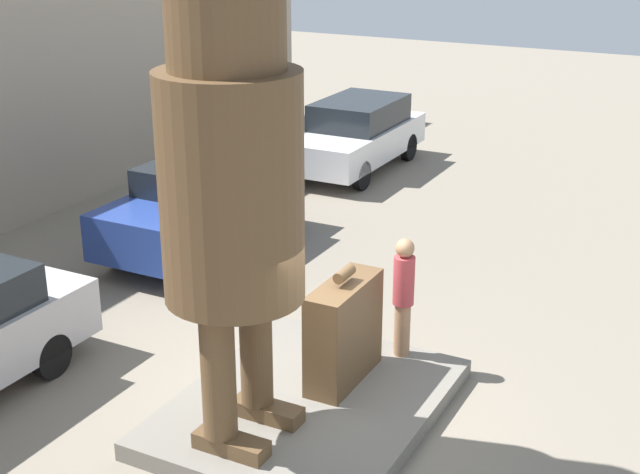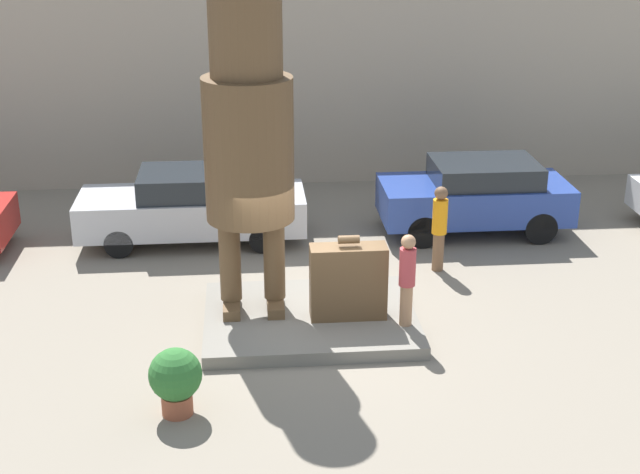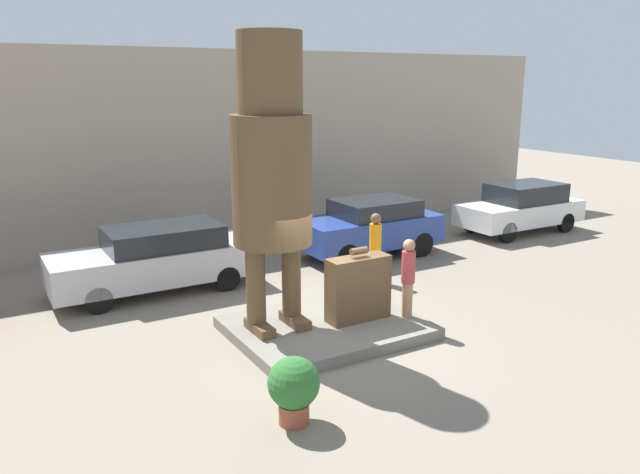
% 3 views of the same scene
% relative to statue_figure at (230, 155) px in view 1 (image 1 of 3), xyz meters
% --- Properties ---
extents(ground_plane, '(60.00, 60.00, 0.00)m').
position_rel_statue_figure_xyz_m(ground_plane, '(0.98, -0.33, -3.45)').
color(ground_plane, gray).
extents(pedestal, '(3.66, 2.89, 0.22)m').
position_rel_statue_figure_xyz_m(pedestal, '(0.98, -0.33, -3.34)').
color(pedestal, slate).
rests_on(pedestal, ground_plane).
extents(statue_figure, '(1.49, 1.49, 5.51)m').
position_rel_statue_figure_xyz_m(statue_figure, '(0.00, 0.00, 0.00)').
color(statue_figure, brown).
rests_on(statue_figure, pedestal).
extents(giant_suitcase, '(1.30, 0.47, 1.49)m').
position_rel_statue_figure_xyz_m(giant_suitcase, '(1.61, -0.50, -2.57)').
color(giant_suitcase, brown).
rests_on(giant_suitcase, pedestal).
extents(tourist, '(0.28, 0.28, 1.62)m').
position_rel_statue_figure_xyz_m(tourist, '(2.55, -0.90, -2.33)').
color(tourist, '#A87A56').
rests_on(tourist, pedestal).
extents(parked_car_blue, '(4.08, 1.85, 1.62)m').
position_rel_statue_figure_xyz_m(parked_car_blue, '(4.95, 3.89, -2.58)').
color(parked_car_blue, '#284293').
rests_on(parked_car_blue, ground_plane).
extents(parked_car_white, '(4.31, 1.76, 1.61)m').
position_rel_statue_figure_xyz_m(parked_car_white, '(10.87, 3.72, -2.61)').
color(parked_car_white, silver).
rests_on(parked_car_white, ground_plane).
extents(worker_hivis, '(0.30, 0.30, 1.74)m').
position_rel_statue_figure_xyz_m(worker_hivis, '(3.69, 1.85, -2.49)').
color(worker_hivis, brown).
rests_on(worker_hivis, ground_plane).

